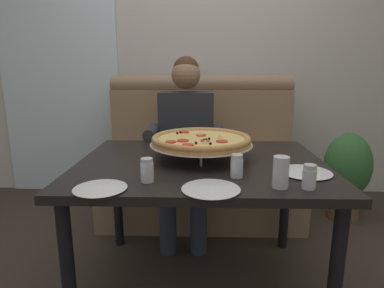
{
  "coord_description": "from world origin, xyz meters",
  "views": [
    {
      "loc": [
        -0.0,
        -1.62,
        1.19
      ],
      "look_at": [
        -0.05,
        -0.01,
        0.81
      ],
      "focal_mm": 30.6,
      "sensor_mm": 36.0,
      "label": 1
    }
  ],
  "objects_px": {
    "plate_near_right": "(306,171)",
    "potted_plant": "(347,172)",
    "plate_far_side": "(212,188)",
    "shaker_parmesan": "(148,172)",
    "diner_main": "(186,136)",
    "booth_bench": "(202,167)",
    "pizza": "(201,140)",
    "dining_table": "(202,176)",
    "plate_near_left": "(101,187)",
    "shaker_oregano": "(310,178)",
    "drinking_glass": "(282,174)",
    "shaker_pepper_flakes": "(238,168)"
  },
  "relations": [
    {
      "from": "plate_near_right",
      "to": "potted_plant",
      "type": "xyz_separation_m",
      "value": [
        0.68,
        1.06,
        -0.34
      ]
    },
    {
      "from": "plate_far_side",
      "to": "shaker_parmesan",
      "type": "bearing_deg",
      "value": 161.18
    },
    {
      "from": "diner_main",
      "to": "plate_far_side",
      "type": "xyz_separation_m",
      "value": [
        0.15,
        -1.1,
        0.02
      ]
    },
    {
      "from": "booth_bench",
      "to": "pizza",
      "type": "height_order",
      "value": "booth_bench"
    },
    {
      "from": "dining_table",
      "to": "shaker_parmesan",
      "type": "height_order",
      "value": "shaker_parmesan"
    },
    {
      "from": "pizza",
      "to": "plate_near_left",
      "type": "height_order",
      "value": "pizza"
    },
    {
      "from": "potted_plant",
      "to": "shaker_parmesan",
      "type": "bearing_deg",
      "value": -139.14
    },
    {
      "from": "shaker_parmesan",
      "to": "plate_near_right",
      "type": "distance_m",
      "value": 0.72
    },
    {
      "from": "shaker_oregano",
      "to": "plate_near_right",
      "type": "distance_m",
      "value": 0.21
    },
    {
      "from": "plate_far_side",
      "to": "drinking_glass",
      "type": "xyz_separation_m",
      "value": [
        0.28,
        0.04,
        0.05
      ]
    },
    {
      "from": "pizza",
      "to": "shaker_pepper_flakes",
      "type": "xyz_separation_m",
      "value": [
        0.16,
        -0.3,
        -0.05
      ]
    },
    {
      "from": "dining_table",
      "to": "plate_far_side",
      "type": "bearing_deg",
      "value": -84.46
    },
    {
      "from": "shaker_pepper_flakes",
      "to": "drinking_glass",
      "type": "distance_m",
      "value": 0.21
    },
    {
      "from": "plate_far_side",
      "to": "potted_plant",
      "type": "bearing_deg",
      "value": 49.06
    },
    {
      "from": "drinking_glass",
      "to": "potted_plant",
      "type": "xyz_separation_m",
      "value": [
        0.84,
        1.25,
        -0.39
      ]
    },
    {
      "from": "shaker_parmesan",
      "to": "pizza",
      "type": "bearing_deg",
      "value": 58.99
    },
    {
      "from": "shaker_parmesan",
      "to": "potted_plant",
      "type": "distance_m",
      "value": 1.87
    },
    {
      "from": "potted_plant",
      "to": "booth_bench",
      "type": "bearing_deg",
      "value": 176.31
    },
    {
      "from": "shaker_pepper_flakes",
      "to": "shaker_oregano",
      "type": "bearing_deg",
      "value": -26.09
    },
    {
      "from": "shaker_oregano",
      "to": "potted_plant",
      "type": "bearing_deg",
      "value": 60.04
    },
    {
      "from": "shaker_pepper_flakes",
      "to": "pizza",
      "type": "bearing_deg",
      "value": 117.83
    },
    {
      "from": "shaker_parmesan",
      "to": "plate_near_left",
      "type": "bearing_deg",
      "value": -150.6
    },
    {
      "from": "shaker_oregano",
      "to": "drinking_glass",
      "type": "xyz_separation_m",
      "value": [
        -0.11,
        0.01,
        0.01
      ]
    },
    {
      "from": "diner_main",
      "to": "plate_far_side",
      "type": "height_order",
      "value": "diner_main"
    },
    {
      "from": "plate_near_right",
      "to": "plate_far_side",
      "type": "distance_m",
      "value": 0.49
    },
    {
      "from": "shaker_parmesan",
      "to": "plate_near_right",
      "type": "xyz_separation_m",
      "value": [
        0.7,
        0.14,
        -0.03
      ]
    },
    {
      "from": "shaker_parmesan",
      "to": "shaker_oregano",
      "type": "relative_size",
      "value": 1.03
    },
    {
      "from": "booth_bench",
      "to": "shaker_pepper_flakes",
      "type": "bearing_deg",
      "value": -82.54
    },
    {
      "from": "shaker_oregano",
      "to": "plate_near_right",
      "type": "relative_size",
      "value": 0.41
    },
    {
      "from": "booth_bench",
      "to": "dining_table",
      "type": "height_order",
      "value": "booth_bench"
    },
    {
      "from": "booth_bench",
      "to": "plate_near_right",
      "type": "bearing_deg",
      "value": -67.2
    },
    {
      "from": "plate_near_right",
      "to": "dining_table",
      "type": "bearing_deg",
      "value": 159.33
    },
    {
      "from": "plate_near_right",
      "to": "shaker_parmesan",
      "type": "bearing_deg",
      "value": -169.13
    },
    {
      "from": "shaker_parmesan",
      "to": "booth_bench",
      "type": "bearing_deg",
      "value": 79.87
    },
    {
      "from": "diner_main",
      "to": "drinking_glass",
      "type": "relative_size",
      "value": 9.87
    },
    {
      "from": "shaker_oregano",
      "to": "plate_near_left",
      "type": "distance_m",
      "value": 0.83
    },
    {
      "from": "pizza",
      "to": "shaker_pepper_flakes",
      "type": "height_order",
      "value": "pizza"
    },
    {
      "from": "dining_table",
      "to": "shaker_parmesan",
      "type": "distance_m",
      "value": 0.41
    },
    {
      "from": "pizza",
      "to": "plate_near_right",
      "type": "relative_size",
      "value": 2.25
    },
    {
      "from": "drinking_glass",
      "to": "potted_plant",
      "type": "distance_m",
      "value": 1.56
    },
    {
      "from": "shaker_oregano",
      "to": "potted_plant",
      "type": "xyz_separation_m",
      "value": [
        0.73,
        1.26,
        -0.38
      ]
    },
    {
      "from": "dining_table",
      "to": "pizza",
      "type": "relative_size",
      "value": 2.33
    },
    {
      "from": "diner_main",
      "to": "plate_near_right",
      "type": "bearing_deg",
      "value": -55.84
    },
    {
      "from": "plate_far_side",
      "to": "potted_plant",
      "type": "xyz_separation_m",
      "value": [
        1.12,
        1.29,
        -0.34
      ]
    },
    {
      "from": "shaker_pepper_flakes",
      "to": "plate_far_side",
      "type": "bearing_deg",
      "value": -126.09
    },
    {
      "from": "plate_far_side",
      "to": "plate_near_right",
      "type": "bearing_deg",
      "value": 27.29
    },
    {
      "from": "shaker_parmesan",
      "to": "plate_near_left",
      "type": "height_order",
      "value": "shaker_parmesan"
    },
    {
      "from": "booth_bench",
      "to": "plate_near_left",
      "type": "xyz_separation_m",
      "value": [
        -0.4,
        -1.37,
        0.33
      ]
    },
    {
      "from": "plate_far_side",
      "to": "potted_plant",
      "type": "height_order",
      "value": "plate_far_side"
    },
    {
      "from": "diner_main",
      "to": "pizza",
      "type": "xyz_separation_m",
      "value": [
        0.11,
        -0.63,
        0.11
      ]
    }
  ]
}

